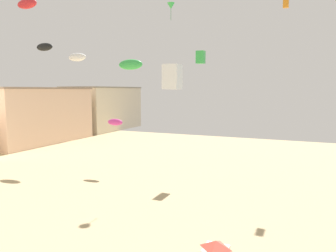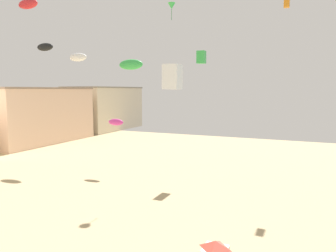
% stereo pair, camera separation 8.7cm
% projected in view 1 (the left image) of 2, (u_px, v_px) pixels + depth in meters
% --- Properties ---
extents(boardwalk_hotel_mid, '(10.38, 20.44, 9.84)m').
position_uv_depth(boardwalk_hotel_mid, '(34.00, 115.00, 57.12)').
color(boardwalk_hotel_mid, beige).
rests_on(boardwalk_hotel_mid, ground).
extents(boardwalk_hotel_far, '(10.27, 19.47, 10.13)m').
position_uv_depth(boardwalk_hotel_far, '(103.00, 108.00, 76.40)').
color(boardwalk_hotel_far, beige).
rests_on(boardwalk_hotel_far, ground).
extents(kite_orange_box, '(0.55, 0.55, 0.86)m').
position_uv_depth(kite_orange_box, '(286.00, 3.00, 32.51)').
color(kite_orange_box, orange).
extents(kite_red_parafoil, '(2.76, 0.77, 1.07)m').
position_uv_depth(kite_red_parafoil, '(27.00, 4.00, 34.92)').
color(kite_red_parafoil, red).
extents(kite_green_box, '(0.90, 0.90, 1.41)m').
position_uv_depth(kite_green_box, '(201.00, 57.00, 36.33)').
color(kite_green_box, green).
extents(kite_white_parafoil, '(2.71, 0.75, 1.05)m').
position_uv_depth(kite_white_parafoil, '(77.00, 57.00, 41.27)').
color(kite_white_parafoil, white).
extents(kite_green_parafoil, '(2.01, 0.56, 0.78)m').
position_uv_depth(kite_green_parafoil, '(131.00, 65.00, 23.91)').
color(kite_green_parafoil, green).
extents(kite_magenta_parafoil, '(1.94, 0.54, 0.76)m').
position_uv_depth(kite_magenta_parafoil, '(115.00, 122.00, 36.49)').
color(kite_magenta_parafoil, '#DB3D9E').
extents(kite_black_parafoil, '(1.46, 0.41, 0.57)m').
position_uv_depth(kite_black_parafoil, '(45.00, 47.00, 23.09)').
color(kite_black_parafoil, black).
extents(kite_white_box, '(1.01, 1.01, 1.59)m').
position_uv_depth(kite_white_box, '(172.00, 77.00, 20.31)').
color(kite_white_box, white).
extents(kite_green_delta, '(0.79, 0.79, 1.79)m').
position_uv_depth(kite_green_delta, '(171.00, 6.00, 33.74)').
color(kite_green_delta, green).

